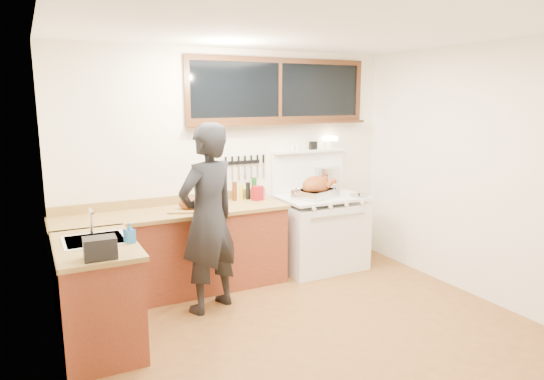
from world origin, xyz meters
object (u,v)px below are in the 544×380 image
cutting_board (191,205)px  roast_turkey (316,189)px  man (208,219)px  vintage_stove (320,230)px

cutting_board → roast_turkey: roast_turkey is taller
man → roast_turkey: size_ratio=3.25×
vintage_stove → roast_turkey: (-0.12, -0.06, 0.54)m
man → vintage_stove: bearing=17.8°
man → cutting_board: (-0.02, 0.49, 0.03)m
cutting_board → roast_turkey: size_ratio=0.94×
roast_turkey → vintage_stove: bearing=28.7°
man → roast_turkey: bearing=16.9°
roast_turkey → cutting_board: bearing=178.6°
vintage_stove → cutting_board: 1.71m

